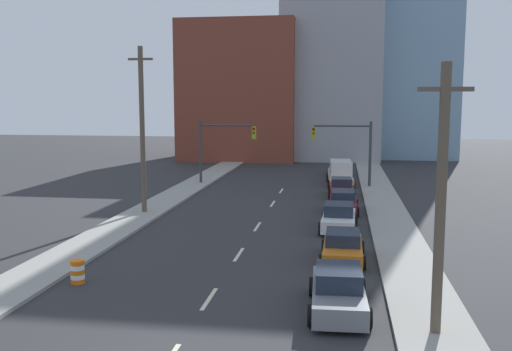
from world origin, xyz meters
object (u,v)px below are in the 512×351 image
at_px(box_truck_tan, 341,173).
at_px(traffic_barrel, 78,272).
at_px(traffic_signal_left, 218,142).
at_px(utility_pole_left_mid, 142,129).
at_px(sedan_silver, 339,169).
at_px(sedan_gray, 338,291).
at_px(utility_pole_right_near, 441,199).
at_px(sedan_white, 339,218).
at_px(sedan_maroon, 343,202).
at_px(traffic_signal_right, 352,144).
at_px(sedan_orange, 343,247).
at_px(sedan_red, 341,188).

bearing_deg(box_truck_tan, traffic_barrel, -112.90).
height_order(traffic_signal_left, box_truck_tan, traffic_signal_left).
distance_m(utility_pole_left_mid, sedan_silver, 24.78).
distance_m(sedan_gray, sedan_silver, 36.44).
xyz_separation_m(traffic_barrel, sedan_silver, (10.20, 34.95, 0.18)).
bearing_deg(traffic_barrel, utility_pole_right_near, -13.72).
distance_m(utility_pole_right_near, sedan_gray, 5.03).
distance_m(traffic_barrel, sedan_silver, 36.41).
distance_m(utility_pole_right_near, sedan_white, 15.18).
relative_size(traffic_signal_left, sedan_maroon, 1.21).
bearing_deg(sedan_silver, traffic_signal_right, -80.25).
bearing_deg(traffic_signal_right, sedan_silver, 97.93).
height_order(sedan_orange, sedan_red, sedan_red).
distance_m(utility_pole_left_mid, box_truck_tan, 19.97).
bearing_deg(sedan_maroon, utility_pole_left_mid, -169.61).
height_order(sedan_gray, sedan_white, sedan_gray).
xyz_separation_m(traffic_signal_left, sedan_maroon, (10.76, -11.01, -3.03)).
xyz_separation_m(sedan_gray, sedan_white, (-0.04, 12.64, -0.01)).
relative_size(traffic_barrel, sedan_gray, 0.20).
bearing_deg(sedan_red, traffic_barrel, -116.83).
relative_size(sedan_maroon, sedan_red, 1.06).
distance_m(traffic_signal_left, traffic_barrel, 27.58).
xyz_separation_m(utility_pole_right_near, sedan_silver, (-3.18, 38.22, -3.68)).
xyz_separation_m(utility_pole_left_mid, sedan_white, (12.50, -2.87, -4.76)).
distance_m(traffic_signal_left, sedan_maroon, 15.69).
bearing_deg(box_truck_tan, utility_pole_right_near, -87.81).
bearing_deg(utility_pole_right_near, sedan_gray, 149.49).
xyz_separation_m(traffic_barrel, sedan_maroon, (10.57, 16.39, 0.18)).
bearing_deg(sedan_orange, traffic_barrel, -154.48).
bearing_deg(utility_pole_right_near, traffic_signal_right, 93.97).
relative_size(sedan_maroon, box_truck_tan, 0.80).
relative_size(sedan_orange, sedan_red, 1.01).
height_order(sedan_white, sedan_maroon, sedan_white).
relative_size(traffic_signal_right, traffic_barrel, 5.87).
xyz_separation_m(traffic_signal_left, sedan_white, (10.52, -16.24, -2.99)).
relative_size(traffic_signal_left, utility_pole_right_near, 0.66).
relative_size(traffic_signal_right, sedan_red, 1.28).
relative_size(traffic_barrel, sedan_white, 0.21).
distance_m(sedan_orange, sedan_maroon, 11.48).
relative_size(utility_pole_left_mid, box_truck_tan, 1.85).
height_order(utility_pole_right_near, sedan_maroon, utility_pole_right_near).
bearing_deg(box_truck_tan, sedan_orange, -92.76).
xyz_separation_m(utility_pole_right_near, sedan_white, (-3.05, 14.41, -3.64)).
relative_size(traffic_barrel, sedan_red, 0.22).
bearing_deg(traffic_signal_right, traffic_barrel, -112.33).
bearing_deg(traffic_signal_right, utility_pole_right_near, -86.03).
distance_m(sedan_gray, sedan_white, 12.64).
bearing_deg(sedan_silver, traffic_signal_left, -142.15).
xyz_separation_m(utility_pole_right_near, sedan_red, (-2.90, 25.85, -3.67)).
height_order(utility_pole_left_mid, sedan_red, utility_pole_left_mid).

